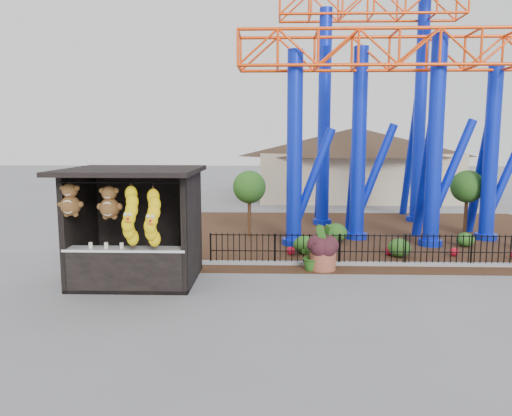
{
  "coord_description": "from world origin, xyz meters",
  "views": [
    {
      "loc": [
        0.71,
        -12.1,
        3.9
      ],
      "look_at": [
        0.26,
        1.5,
        2.0
      ],
      "focal_mm": 35.0,
      "sensor_mm": 36.0,
      "label": 1
    }
  ],
  "objects_px": {
    "roller_coaster": "(385,73)",
    "potted_plant": "(313,256)",
    "prize_booth": "(132,227)",
    "terracotta_planter": "(323,260)"
  },
  "relations": [
    {
      "from": "roller_coaster",
      "to": "terracotta_planter",
      "type": "relative_size",
      "value": 14.02
    },
    {
      "from": "prize_booth",
      "to": "roller_coaster",
      "type": "height_order",
      "value": "roller_coaster"
    },
    {
      "from": "prize_booth",
      "to": "roller_coaster",
      "type": "relative_size",
      "value": 0.32
    },
    {
      "from": "roller_coaster",
      "to": "potted_plant",
      "type": "height_order",
      "value": "roller_coaster"
    },
    {
      "from": "prize_booth",
      "to": "potted_plant",
      "type": "xyz_separation_m",
      "value": [
        4.95,
        1.57,
        -1.1
      ]
    },
    {
      "from": "roller_coaster",
      "to": "terracotta_planter",
      "type": "xyz_separation_m",
      "value": [
        -2.9,
        -5.75,
        -6.13
      ]
    },
    {
      "from": "prize_booth",
      "to": "potted_plant",
      "type": "distance_m",
      "value": 5.31
    },
    {
      "from": "prize_booth",
      "to": "roller_coaster",
      "type": "distance_m",
      "value": 12.01
    },
    {
      "from": "roller_coaster",
      "to": "potted_plant",
      "type": "relative_size",
      "value": 12.33
    },
    {
      "from": "prize_booth",
      "to": "roller_coaster",
      "type": "xyz_separation_m",
      "value": [
        8.14,
        7.36,
        4.9
      ]
    }
  ]
}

